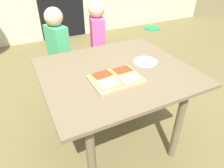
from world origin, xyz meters
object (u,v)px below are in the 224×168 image
object	(u,v)px
pizza_slice_near_right	(130,79)
pizza_slice_near_left	(108,84)
dining_table	(116,83)
garden_hose_coil	(152,28)
cutting_board	(116,80)
plate_white_right	(145,62)
pizza_slice_far_right	(123,71)
child_right	(98,43)
child_left	(59,53)
pizza_slice_far_left	(102,76)

from	to	relation	value
pizza_slice_near_right	pizza_slice_near_left	xyz separation A→B (m)	(-0.16, 0.01, 0.00)
dining_table	garden_hose_coil	bearing A→B (deg)	48.38
dining_table	pizza_slice_near_left	bearing A→B (deg)	-129.67
cutting_board	plate_white_right	size ratio (longest dim) A/B	1.81
pizza_slice_far_right	pizza_slice_near_left	distance (m)	0.20
pizza_slice_near_left	child_right	distance (m)	1.11
plate_white_right	child_left	bearing A→B (deg)	124.11
pizza_slice_near_right	child_left	distance (m)	1.05
child_right	garden_hose_coil	size ratio (longest dim) A/B	3.17
cutting_board	plate_white_right	bearing A→B (deg)	23.28
pizza_slice_far_left	plate_white_right	bearing A→B (deg)	11.22
plate_white_right	garden_hose_coil	bearing A→B (deg)	51.79
pizza_slice_far_left	child_left	world-z (taller)	child_left
pizza_slice_near_right	child_left	xyz separation A→B (m)	(-0.26, 1.00, -0.16)
plate_white_right	child_left	world-z (taller)	child_left
cutting_board	pizza_slice_far_left	xyz separation A→B (m)	(-0.08, 0.07, 0.02)
cutting_board	pizza_slice_far_left	size ratio (longest dim) A/B	2.24
cutting_board	pizza_slice_far_right	size ratio (longest dim) A/B	2.32
plate_white_right	garden_hose_coil	world-z (taller)	plate_white_right
pizza_slice_far_right	dining_table	bearing A→B (deg)	100.10
pizza_slice_far_left	child_left	distance (m)	0.89
child_left	child_right	size ratio (longest dim) A/B	0.99
plate_white_right	pizza_slice_near_left	bearing A→B (deg)	-155.14
child_right	pizza_slice_near_right	bearing A→B (deg)	-100.91
pizza_slice_near_left	child_left	bearing A→B (deg)	95.93
dining_table	pizza_slice_far_left	bearing A→B (deg)	-154.39
dining_table	child_left	distance (m)	0.84
child_left	garden_hose_coil	bearing A→B (deg)	35.18
pizza_slice_far_left	garden_hose_coil	xyz separation A→B (m)	(2.48, 2.70, -0.79)
pizza_slice_near_right	garden_hose_coil	xyz separation A→B (m)	(2.33, 2.83, -0.79)
dining_table	pizza_slice_far_right	distance (m)	0.17
pizza_slice_far_right	child_right	distance (m)	0.96
cutting_board	pizza_slice_near_left	distance (m)	0.10
pizza_slice_far_right	child_right	world-z (taller)	child_right
cutting_board	pizza_slice_near_right	world-z (taller)	pizza_slice_near_right
dining_table	garden_hose_coil	xyz separation A→B (m)	(2.34, 2.63, -0.64)
pizza_slice_near_left	dining_table	bearing A→B (deg)	50.33
child_right	dining_table	bearing A→B (deg)	-103.64
child_right	pizza_slice_near_left	bearing A→B (deg)	-109.17
pizza_slice_far_right	child_left	distance (m)	0.93
cutting_board	child_left	world-z (taller)	child_left
pizza_slice_far_right	plate_white_right	world-z (taller)	pizza_slice_far_right
pizza_slice_far_right	pizza_slice_near_right	world-z (taller)	same
pizza_slice_far_right	cutting_board	bearing A→B (deg)	-144.02
child_left	child_right	xyz separation A→B (m)	(0.46, 0.05, 0.00)
pizza_slice_far_right	child_right	size ratio (longest dim) A/B	0.13
child_left	pizza_slice_far_left	bearing A→B (deg)	-82.86
pizza_slice_far_left	plate_white_right	distance (m)	0.43
dining_table	plate_white_right	distance (m)	0.30
cutting_board	pizza_slice_far_left	distance (m)	0.10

